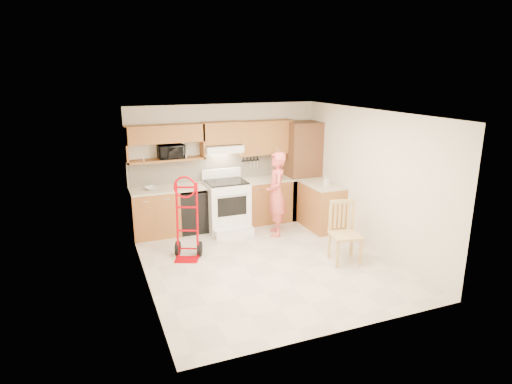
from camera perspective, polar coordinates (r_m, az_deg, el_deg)
floor at (r=7.47m, az=1.43°, el=-9.20°), size 4.00×4.50×0.02m
ceiling at (r=6.81m, az=1.57°, el=10.44°), size 4.00×4.50×0.02m
wall_back at (r=9.10m, az=-4.09°, el=3.66°), size 4.00×0.02×2.50m
wall_front at (r=5.14m, az=11.47°, el=-6.04°), size 4.00×0.02×2.50m
wall_left at (r=6.55m, az=-14.92°, el=-1.55°), size 0.02×4.50×2.50m
wall_right at (r=8.02m, az=14.84°, el=1.56°), size 0.02×4.50×2.50m
backsplash at (r=9.09m, az=-4.04°, el=3.33°), size 3.92×0.03×0.55m
lower_cab_left at (r=8.68m, az=-13.16°, el=-2.76°), size 0.90×0.60×0.90m
dishwasher at (r=8.82m, az=-8.34°, el=-2.40°), size 0.60×0.60×0.85m
lower_cab_right at (r=9.30m, az=1.46°, el=-1.14°), size 1.14×0.60×0.90m
countertop_left at (r=8.60m, az=-11.38°, el=0.42°), size 1.50×0.63×0.04m
countertop_right at (r=9.17m, az=1.48°, el=1.68°), size 1.14×0.63×0.04m
cab_return_right at (r=8.99m, az=8.58°, el=-1.90°), size 0.60×1.00×0.90m
countertop_return at (r=8.86m, az=8.71°, el=1.00°), size 0.63×1.00×0.04m
pantry_tall at (r=9.49m, az=6.06°, el=2.87°), size 0.70×0.60×2.10m
upper_cab_left at (r=8.52m, az=-11.93°, el=7.54°), size 1.50×0.33×0.34m
upper_shelf_mw at (r=8.60m, az=-11.74°, el=4.18°), size 1.50×0.33×0.04m
upper_cab_center at (r=8.79m, az=-4.58°, el=7.79°), size 0.76×0.33×0.44m
upper_cab_right at (r=9.13m, az=1.19°, el=7.24°), size 1.14×0.33×0.70m
range_hood at (r=8.77m, az=-4.41°, el=5.74°), size 0.76×0.46×0.14m
knife_strip at (r=9.23m, az=-0.73°, el=3.81°), size 0.40×0.05×0.29m
microwave at (r=8.59m, az=-11.14°, el=5.25°), size 0.52×0.38×0.27m
range at (r=8.69m, az=-3.78°, el=-1.31°), size 0.82×1.08×1.21m
person at (r=8.40m, az=2.68°, el=-0.30°), size 0.55×0.69×1.65m
hand_truck at (r=7.44m, az=-9.17°, el=-3.95°), size 0.66×0.64×1.31m
dining_chair at (r=7.40m, az=11.73°, el=-5.33°), size 0.56×0.59×1.04m
soap_bottle at (r=8.69m, az=9.30°, el=1.49°), size 0.10×0.10×0.20m
bowl at (r=8.53m, az=-13.73°, el=0.50°), size 0.29×0.29×0.06m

